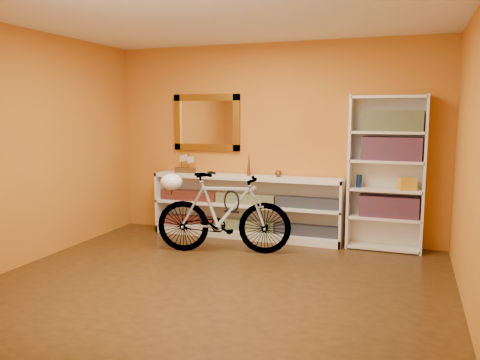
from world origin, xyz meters
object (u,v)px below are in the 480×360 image
(bookcase, at_px, (386,174))
(bicycle, at_px, (224,213))
(console_unit, at_px, (246,207))
(helmet, at_px, (171,182))

(bookcase, distance_m, bicycle, 2.04)
(bookcase, relative_size, bicycle, 1.14)
(console_unit, distance_m, helmet, 1.20)
(bookcase, bearing_deg, bicycle, -156.10)
(bicycle, xyz_separation_m, helmet, (-0.62, -0.15, 0.37))
(bookcase, relative_size, helmet, 7.10)
(console_unit, distance_m, bookcase, 1.87)
(bicycle, bearing_deg, console_unit, -14.49)
(console_unit, relative_size, bicycle, 1.57)
(helmet, bearing_deg, console_unit, 55.60)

